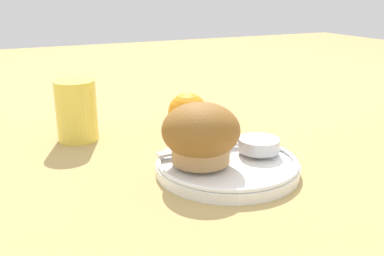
{
  "coord_description": "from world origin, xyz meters",
  "views": [
    {
      "loc": [
        -0.27,
        -0.46,
        0.24
      ],
      "look_at": [
        -0.03,
        0.05,
        0.06
      ],
      "focal_mm": 40.0,
      "sensor_mm": 36.0,
      "label": 1
    }
  ],
  "objects": [
    {
      "name": "muffin",
      "position": [
        -0.04,
        0.01,
        0.06
      ],
      "size": [
        0.1,
        0.1,
        0.08
      ],
      "color": "tan",
      "rests_on": "plate"
    },
    {
      "name": "juice_glass",
      "position": [
        -0.16,
        0.23,
        0.05
      ],
      "size": [
        0.07,
        0.07,
        0.1
      ],
      "color": "#EAD14C",
      "rests_on": "ground_plane"
    },
    {
      "name": "cream_ramekin",
      "position": [
        0.06,
        0.01,
        0.03
      ],
      "size": [
        0.06,
        0.06,
        0.02
      ],
      "color": "silver",
      "rests_on": "plate"
    },
    {
      "name": "plate",
      "position": [
        0.0,
        0.01,
        0.01
      ],
      "size": [
        0.2,
        0.2,
        0.02
      ],
      "color": "white",
      "rests_on": "ground_plane"
    },
    {
      "name": "butter_knife",
      "position": [
        0.0,
        0.05,
        0.02
      ],
      "size": [
        0.17,
        0.02,
        0.0
      ],
      "rotation": [
        0.0,
        0.0,
        -0.03
      ],
      "color": "silver",
      "rests_on": "plate"
    },
    {
      "name": "berry_pair",
      "position": [
        0.02,
        0.05,
        0.03
      ],
      "size": [
        0.03,
        0.02,
        0.02
      ],
      "color": "maroon",
      "rests_on": "plate"
    },
    {
      "name": "ground_plane",
      "position": [
        0.0,
        0.0,
        0.0
      ],
      "size": [
        3.0,
        3.0,
        0.0
      ],
      "primitive_type": "plane",
      "color": "tan"
    },
    {
      "name": "orange_fruit",
      "position": [
        0.03,
        0.19,
        0.03
      ],
      "size": [
        0.07,
        0.07,
        0.07
      ],
      "color": "orange",
      "rests_on": "ground_plane"
    }
  ]
}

